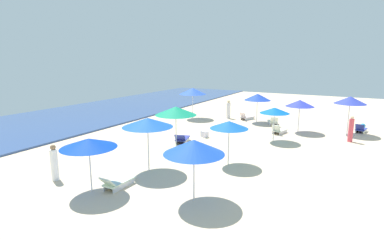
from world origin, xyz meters
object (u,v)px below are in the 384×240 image
at_px(lounge_chair_8_0, 182,139).
at_px(lounge_chair_9_1, 247,117).
at_px(cooler_box_1, 205,134).
at_px(umbrella_5, 300,103).
at_px(lounge_chair_0_0, 117,182).
at_px(umbrella_7, 193,91).
at_px(beachgoer_0, 351,130).
at_px(beachgoer_2, 228,110).
at_px(lounge_chair_5_0, 279,130).
at_px(umbrella_9, 258,97).
at_px(beach_ball_0, 363,126).
at_px(umbrella_0, 89,143).
at_px(umbrella_8, 176,111).
at_px(lounge_chair_1_0, 361,129).
at_px(umbrella_3, 148,122).
at_px(umbrella_1, 350,100).
at_px(umbrella_2, 194,147).
at_px(lounge_chair_9_0, 273,122).
at_px(beach_ball_2, 55,160).
at_px(umbrella_6, 275,110).
at_px(beachgoer_1, 54,163).
at_px(lounge_chair_8_1, 197,150).
at_px(umbrella_4, 229,125).

height_order(lounge_chair_8_0, lounge_chair_9_1, lounge_chair_9_1).
bearing_deg(cooler_box_1, umbrella_5, 62.72).
relative_size(lounge_chair_0_0, lounge_chair_9_1, 1.00).
height_order(umbrella_7, beachgoer_0, umbrella_7).
xyz_separation_m(beachgoer_0, beachgoer_2, (3.38, 9.73, -0.02)).
distance_m(umbrella_7, cooler_box_1, 7.01).
xyz_separation_m(lounge_chair_5_0, umbrella_9, (3.00, 2.55, 1.88)).
bearing_deg(beachgoer_0, lounge_chair_8_0, 115.59).
distance_m(lounge_chair_0_0, beach_ball_0, 19.35).
bearing_deg(umbrella_0, umbrella_8, 1.19).
relative_size(lounge_chair_8_0, beachgoer_2, 1.00).
xyz_separation_m(lounge_chair_8_0, beach_ball_0, (10.09, -9.98, -0.06)).
xyz_separation_m(lounge_chair_1_0, lounge_chair_5_0, (-3.19, 5.07, -0.00)).
relative_size(umbrella_3, umbrella_9, 1.06).
xyz_separation_m(umbrella_8, beachgoer_2, (10.09, 0.86, -1.50)).
height_order(umbrella_1, lounge_chair_1_0, umbrella_1).
bearing_deg(umbrella_2, lounge_chair_0_0, 98.86).
height_order(lounge_chair_9_0, beach_ball_2, lounge_chair_9_0).
distance_m(lounge_chair_1_0, umbrella_6, 7.47).
distance_m(beachgoer_1, beach_ball_2, 2.46).
relative_size(umbrella_2, umbrella_9, 0.98).
height_order(umbrella_2, lounge_chair_9_1, umbrella_2).
bearing_deg(beach_ball_2, lounge_chair_5_0, -35.67).
bearing_deg(umbrella_5, lounge_chair_0_0, 161.17).
relative_size(umbrella_6, lounge_chair_9_1, 1.40).
height_order(lounge_chair_9_0, beachgoer_2, beachgoer_2).
relative_size(umbrella_6, umbrella_9, 0.91).
bearing_deg(beachgoer_2, umbrella_6, 165.84).
bearing_deg(lounge_chair_1_0, umbrella_5, 37.53).
bearing_deg(beachgoer_0, beachgoer_1, 135.63).
bearing_deg(beach_ball_2, umbrella_0, -109.17).
bearing_deg(lounge_chair_0_0, beach_ball_0, -116.45).
relative_size(umbrella_9, beachgoer_1, 1.50).
height_order(umbrella_3, umbrella_9, umbrella_3).
height_order(umbrella_2, lounge_chair_9_0, umbrella_2).
height_order(umbrella_0, cooler_box_1, umbrella_0).
distance_m(lounge_chair_5_0, lounge_chair_8_0, 7.18).
distance_m(umbrella_3, beach_ball_0, 17.57).
distance_m(umbrella_5, lounge_chair_8_1, 9.28).
xyz_separation_m(lounge_chair_5_0, lounge_chair_9_1, (3.69, 3.64, -0.00)).
height_order(lounge_chair_1_0, umbrella_4, umbrella_4).
distance_m(umbrella_4, umbrella_6, 5.59).
xyz_separation_m(umbrella_6, lounge_chair_8_0, (-3.21, 4.92, -1.74)).
distance_m(umbrella_1, umbrella_9, 6.82).
distance_m(umbrella_7, beach_ball_0, 13.71).
xyz_separation_m(umbrella_3, lounge_chair_8_1, (3.31, -0.79, -2.10)).
height_order(umbrella_2, lounge_chair_8_1, umbrella_2).
bearing_deg(beachgoer_1, umbrella_6, -177.11).
bearing_deg(umbrella_7, umbrella_1, -88.21).
relative_size(umbrella_4, lounge_chair_9_0, 1.52).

